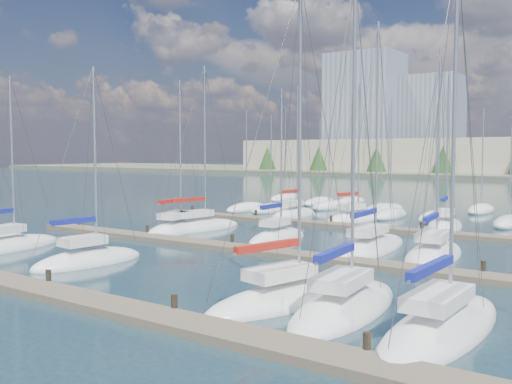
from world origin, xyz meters
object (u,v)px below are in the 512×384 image
Objects in this scene: sailboat_l at (434,254)px; sailboat_j at (277,238)px; sailboat_k at (371,247)px; sailboat_b at (5,247)px; sailboat_p at (445,226)px; sailboat_h at (177,230)px; sailboat_f at (442,328)px; sailboat_n at (294,215)px; sailboat_c at (88,260)px; sailboat_d at (287,298)px; sailboat_i at (199,227)px; sailboat_o at (354,219)px; sailboat_e at (345,307)px.

sailboat_l reaches higher than sailboat_j.
sailboat_l is at bearing -4.84° from sailboat_k.
sailboat_l is at bearing 21.34° from sailboat_b.
sailboat_h is at bearing -149.92° from sailboat_p.
sailboat_n is at bearing 130.58° from sailboat_f.
sailboat_d is at bearing 2.73° from sailboat_c.
sailboat_d is at bearing -59.35° from sailboat_n.
sailboat_h is (-18.55, 13.04, -0.01)m from sailboat_d.
sailboat_p is at bearing 30.72° from sailboat_h.
sailboat_d reaches higher than sailboat_f.
sailboat_f reaches higher than sailboat_p.
sailboat_p is 1.14× the size of sailboat_c.
sailboat_k reaches higher than sailboat_i.
sailboat_c is (-11.28, -13.35, -0.00)m from sailboat_k.
sailboat_l is 20.22m from sailboat_h.
sailboat_p is at bearing 45.05° from sailboat_b.
sailboat_i is at bearing -96.47° from sailboat_n.
sailboat_o is at bearing 50.45° from sailboat_h.
sailboat_j is at bearing 175.71° from sailboat_k.
sailboat_i is 1.04× the size of sailboat_p.
sailboat_c is (-4.10, -13.34, -0.00)m from sailboat_j.
sailboat_o is at bearing 67.39° from sailboat_i.
sailboat_h is (-25.09, 13.28, 0.00)m from sailboat_f.
sailboat_o reaches higher than sailboat_h.
sailboat_c is at bearing -84.14° from sailboat_o.
sailboat_k reaches higher than sailboat_b.
sailboat_i is at bearing 172.11° from sailboat_k.
sailboat_o is at bearing 88.08° from sailboat_c.
sailboat_n is 1.17× the size of sailboat_j.
sailboat_n is 0.96× the size of sailboat_i.
sailboat_p is (16.69, 14.48, 0.01)m from sailboat_h.
sailboat_i is at bearing 111.62° from sailboat_c.
sailboat_e is at bearing -91.69° from sailboat_p.
sailboat_d is at bearing -103.93° from sailboat_l.
sailboat_o is (-10.25, 27.80, 0.01)m from sailboat_d.
sailboat_b is at bearing -149.58° from sailboat_k.
sailboat_e is at bearing 173.49° from sailboat_f.
sailboat_n is 19.55m from sailboat_k.
sailboat_k reaches higher than sailboat_o.
sailboat_e is at bearing -74.38° from sailboat_k.
sailboat_l is 20.34m from sailboat_c.
sailboat_e is 1.18× the size of sailboat_c.
sailboat_e is at bearing -50.92° from sailboat_j.
sailboat_f is at bearing 11.38° from sailboat_d.
sailboat_p is (7.78, 13.54, -0.00)m from sailboat_j.
sailboat_j is at bearing -4.20° from sailboat_h.
sailboat_i is at bearing -152.76° from sailboat_p.
sailboat_j is (-11.28, 0.02, 0.01)m from sailboat_l.
sailboat_d is at bearing 178.71° from sailboat_f.
sailboat_b is 33.62m from sailboat_p.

